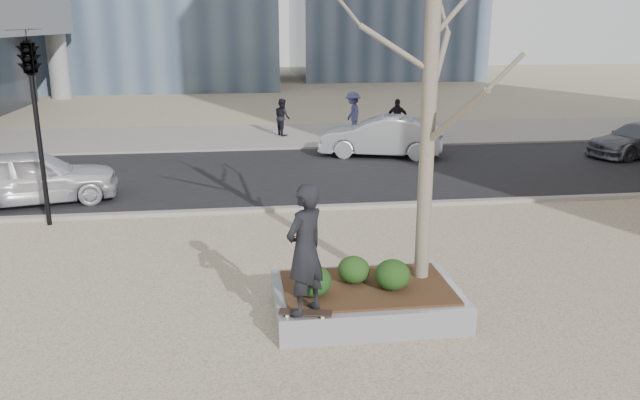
{
  "coord_description": "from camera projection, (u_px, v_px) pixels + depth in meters",
  "views": [
    {
      "loc": [
        -0.99,
        -9.19,
        4.61
      ],
      "look_at": [
        0.5,
        2.0,
        1.4
      ],
      "focal_mm": 35.0,
      "sensor_mm": 36.0,
      "label": 1
    }
  ],
  "objects": [
    {
      "name": "ground",
      "position": [
        306.0,
        317.0,
        10.15
      ],
      "size": [
        120.0,
        120.0,
        0.0
      ],
      "primitive_type": "plane",
      "color": "#BDB28B",
      "rests_on": "ground"
    },
    {
      "name": "street",
      "position": [
        271.0,
        174.0,
        19.69
      ],
      "size": [
        60.0,
        8.0,
        0.02
      ],
      "primitive_type": "cube",
      "color": "black",
      "rests_on": "ground"
    },
    {
      "name": "far_sidewalk",
      "position": [
        262.0,
        136.0,
        26.36
      ],
      "size": [
        60.0,
        6.0,
        0.02
      ],
      "primitive_type": "cube",
      "color": "gray",
      "rests_on": "ground"
    },
    {
      "name": "planter",
      "position": [
        366.0,
        301.0,
        10.22
      ],
      "size": [
        3.0,
        2.0,
        0.45
      ],
      "primitive_type": "cube",
      "color": "gray",
      "rests_on": "ground"
    },
    {
      "name": "planter_mulch",
      "position": [
        367.0,
        287.0,
        10.15
      ],
      "size": [
        2.7,
        1.7,
        0.04
      ],
      "primitive_type": "cube",
      "color": "#382314",
      "rests_on": "planter"
    },
    {
      "name": "sycamore_tree",
      "position": [
        430.0,
        78.0,
        9.66
      ],
      "size": [
        2.8,
        2.8,
        6.6
      ],
      "primitive_type": null,
      "color": "gray",
      "rests_on": "planter_mulch"
    },
    {
      "name": "shrub_left",
      "position": [
        313.0,
        281.0,
        9.71
      ],
      "size": [
        0.59,
        0.59,
        0.5
      ],
      "primitive_type": "ellipsoid",
      "color": "#1B3F14",
      "rests_on": "planter_mulch"
    },
    {
      "name": "shrub_middle",
      "position": [
        354.0,
        270.0,
        10.22
      ],
      "size": [
        0.53,
        0.53,
        0.45
      ],
      "primitive_type": "ellipsoid",
      "color": "#113410",
      "rests_on": "planter_mulch"
    },
    {
      "name": "shrub_right",
      "position": [
        393.0,
        275.0,
        9.96
      ],
      "size": [
        0.58,
        0.58,
        0.49
      ],
      "primitive_type": "ellipsoid",
      "color": "#183210",
      "rests_on": "planter_mulch"
    },
    {
      "name": "skateboard",
      "position": [
        305.0,
        314.0,
        9.17
      ],
      "size": [
        0.8,
        0.37,
        0.08
      ],
      "primitive_type": null,
      "rotation": [
        0.0,
        0.0,
        -0.22
      ],
      "color": "black",
      "rests_on": "planter"
    },
    {
      "name": "skateboarder",
      "position": [
        305.0,
        250.0,
        8.89
      ],
      "size": [
        0.84,
        0.82,
        1.94
      ],
      "primitive_type": "imported",
      "rotation": [
        0.0,
        0.0,
        3.88
      ],
      "color": "black",
      "rests_on": "skateboard"
    },
    {
      "name": "police_car",
      "position": [
        33.0,
        177.0,
        16.31
      ],
      "size": [
        4.51,
        2.6,
        1.44
      ],
      "primitive_type": "imported",
      "rotation": [
        0.0,
        0.0,
        1.79
      ],
      "color": "silver",
      "rests_on": "street"
    },
    {
      "name": "car_silver",
      "position": [
        381.0,
        136.0,
        22.13
      ],
      "size": [
        4.57,
        2.66,
        1.42
      ],
      "primitive_type": "imported",
      "rotation": [
        0.0,
        0.0,
        4.43
      ],
      "color": "#AAAEB3",
      "rests_on": "street"
    },
    {
      "name": "car_third",
      "position": [
        639.0,
        140.0,
        22.24
      ],
      "size": [
        4.3,
        2.68,
        1.16
      ],
      "primitive_type": "imported",
      "rotation": [
        0.0,
        0.0,
        4.99
      ],
      "color": "#4E515A",
      "rests_on": "street"
    },
    {
      "name": "pedestrian_a",
      "position": [
        282.0,
        117.0,
        26.28
      ],
      "size": [
        0.8,
        0.9,
        1.55
      ],
      "primitive_type": "imported",
      "rotation": [
        0.0,
        0.0,
        1.91
      ],
      "color": "black",
      "rests_on": "far_sidewalk"
    },
    {
      "name": "pedestrian_b",
      "position": [
        353.0,
        114.0,
        25.94
      ],
      "size": [
        0.76,
        1.25,
        1.87
      ],
      "primitive_type": "imported",
      "rotation": [
        0.0,
        0.0,
        4.77
      ],
      "color": "#414476",
      "rests_on": "far_sidewalk"
    },
    {
      "name": "pedestrian_c",
      "position": [
        397.0,
        118.0,
        25.9
      ],
      "size": [
        1.0,
        0.66,
        1.58
      ],
      "primitive_type": "imported",
      "rotation": [
        0.0,
        0.0,
        2.82
      ],
      "color": "black",
      "rests_on": "far_sidewalk"
    },
    {
      "name": "traffic_light_near",
      "position": [
        38.0,
        131.0,
        14.18
      ],
      "size": [
        0.6,
        2.48,
        4.5
      ],
      "primitive_type": null,
      "color": "black",
      "rests_on": "ground"
    },
    {
      "name": "traffic_light_far",
      "position": [
        430.0,
        86.0,
        24.28
      ],
      "size": [
        0.6,
        2.48,
        4.5
      ],
      "primitive_type": null,
      "color": "black",
      "rests_on": "ground"
    }
  ]
}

